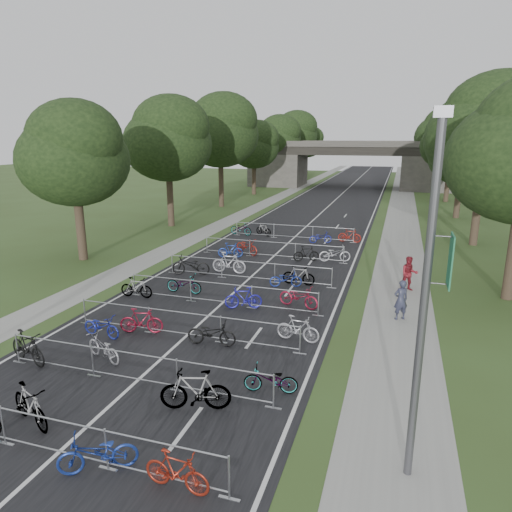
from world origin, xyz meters
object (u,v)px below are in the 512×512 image
Objects in this scene: bike_2 at (98,454)px; pedestrian_a at (401,300)px; pedestrian_b at (409,274)px; bike_1 at (30,406)px; lamppost at (426,302)px; overpass_bridge at (350,164)px.

pedestrian_a is (6.65, 11.81, 0.40)m from bike_2.
pedestrian_b is at bearing -124.59° from pedestrian_a.
bike_1 is at bearing -140.40° from bike_2.
bike_2 is (-6.96, -2.13, -3.80)m from lamppost.
bike_1 is 17.91m from pedestrian_b.
overpass_bridge is at bearing 150.01° from bike_2.
bike_1 is (-1.50, -64.13, -2.95)m from overpass_bridge.
lamppost is 4.26× the size of bike_1.
lamppost reaches higher than pedestrian_a.
pedestrian_a reaches higher than bike_2.
overpass_bridge is 16.82× the size of bike_2.
pedestrian_a is at bearing 119.44° from bike_2.
pedestrian_a is 0.99× the size of pedestrian_b.
pedestrian_a is (-0.31, 9.68, -3.40)m from lamppost.
pedestrian_b is (7.02, 15.93, 0.41)m from bike_2.
overpass_bridge reaches higher than bike_2.
bike_2 is 1.05× the size of pedestrian_a.
pedestrian_a is at bearing 91.84° from lamppost.
overpass_bridge is 49.98m from pedestrian_b.
overpass_bridge reaches higher than pedestrian_b.
bike_1 is at bearing 19.22° from pedestrian_a.
lamppost is (8.33, -63.00, 0.75)m from overpass_bridge.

